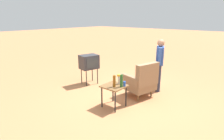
% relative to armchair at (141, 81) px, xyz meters
% --- Properties ---
extents(ground_plane, '(60.00, 60.00, 0.00)m').
position_rel_armchair_xyz_m(ground_plane, '(0.16, -0.20, -0.50)').
color(ground_plane, '#C17A4C').
extents(armchair, '(0.92, 0.94, 1.06)m').
position_rel_armchair_xyz_m(armchair, '(0.00, 0.00, 0.00)').
color(armchair, brown).
rests_on(armchair, ground).
extents(side_table, '(0.56, 0.56, 0.59)m').
position_rel_armchair_xyz_m(side_table, '(0.99, -0.21, 0.01)').
color(side_table, black).
rests_on(side_table, ground).
extents(tv_on_stand, '(0.69, 0.57, 1.03)m').
position_rel_armchair_xyz_m(tv_on_stand, '(0.19, -2.00, 0.28)').
color(tv_on_stand, black).
rests_on(tv_on_stand, ground).
extents(person_standing, '(0.53, 0.35, 1.64)m').
position_rel_armchair_xyz_m(person_standing, '(-0.79, 0.14, 0.44)').
color(person_standing, '#2D3347').
rests_on(person_standing, ground).
extents(soda_can_blue, '(0.07, 0.07, 0.12)m').
position_rel_armchair_xyz_m(soda_can_blue, '(0.85, 0.02, 0.15)').
color(soda_can_blue, blue).
rests_on(soda_can_blue, side_table).
extents(bottle_wine_green, '(0.07, 0.07, 0.32)m').
position_rel_armchair_xyz_m(bottle_wine_green, '(0.94, -0.01, 0.25)').
color(bottle_wine_green, '#1E5623').
rests_on(bottle_wine_green, side_table).
extents(bottle_tall_amber, '(0.07, 0.07, 0.30)m').
position_rel_armchair_xyz_m(bottle_tall_amber, '(1.06, -0.15, 0.24)').
color(bottle_tall_amber, brown).
rests_on(bottle_tall_amber, side_table).
extents(flower_vase, '(0.15, 0.10, 0.27)m').
position_rel_armchair_xyz_m(flower_vase, '(0.79, -0.19, 0.24)').
color(flower_vase, silver).
rests_on(flower_vase, side_table).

